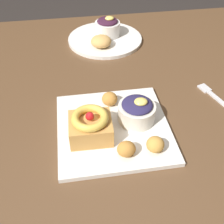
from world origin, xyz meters
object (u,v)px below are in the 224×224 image
(fork, at_px, (213,95))
(fritter_back, at_px, (110,99))
(back_ramekin, at_px, (108,27))
(back_plate, at_px, (105,39))
(fritter_front, at_px, (155,144))
(berry_ramekin, at_px, (137,111))
(front_plate, at_px, (113,128))
(fritter_middle, at_px, (126,149))
(cake_slice, at_px, (90,126))
(back_pastry, at_px, (101,41))

(fork, bearing_deg, fritter_back, 73.50)
(back_ramekin, bearing_deg, back_plate, -124.95)
(fritter_front, distance_m, fork, 0.28)
(fritter_back, bearing_deg, berry_ramekin, -50.56)
(back_ramekin, relative_size, fork, 0.72)
(front_plate, bearing_deg, fritter_middle, -81.24)
(cake_slice, bearing_deg, back_pastry, 79.51)
(berry_ramekin, bearing_deg, back_plate, 92.30)
(cake_slice, height_order, fork, cake_slice)
(fritter_back, distance_m, back_pastry, 0.31)
(fritter_back, height_order, back_ramekin, back_ramekin)
(fritter_front, xyz_separation_m, fork, (0.22, 0.17, -0.03))
(back_pastry, xyz_separation_m, fork, (0.28, -0.30, -0.03))
(back_plate, bearing_deg, front_plate, -95.34)
(cake_slice, distance_m, fritter_back, 0.12)
(back_ramekin, bearing_deg, fritter_back, -97.47)
(cake_slice, distance_m, fork, 0.37)
(fork, bearing_deg, cake_slice, 90.02)
(front_plate, xyz_separation_m, fork, (0.30, 0.09, -0.00))
(front_plate, relative_size, fritter_front, 6.74)
(berry_ramekin, bearing_deg, cake_slice, -161.95)
(back_ramekin, bearing_deg, fritter_front, -87.44)
(back_pastry, bearing_deg, fork, -47.69)
(cake_slice, bearing_deg, fork, 17.42)
(fritter_front, bearing_deg, fritter_back, 114.04)
(front_plate, xyz_separation_m, berry_ramekin, (0.06, 0.01, 0.04))
(berry_ramekin, relative_size, back_plate, 0.34)
(front_plate, xyz_separation_m, back_plate, (0.04, 0.45, 0.00))
(back_plate, xyz_separation_m, fork, (0.25, -0.36, -0.00))
(cake_slice, bearing_deg, back_plate, 78.29)
(fork, bearing_deg, fritter_front, 111.27)
(back_pastry, bearing_deg, back_ramekin, 66.66)
(back_plate, bearing_deg, back_pastry, -109.59)
(back_ramekin, bearing_deg, fritter_middle, -94.13)
(fritter_front, xyz_separation_m, fritter_back, (-0.08, 0.17, 0.00))
(front_plate, distance_m, fritter_front, 0.12)
(fritter_front, bearing_deg, back_ramekin, 92.56)
(berry_ramekin, distance_m, back_pastry, 0.38)
(front_plate, distance_m, fritter_back, 0.09)
(front_plate, bearing_deg, fritter_back, 87.49)
(back_ramekin, distance_m, fork, 0.45)
(back_plate, bearing_deg, cake_slice, -101.71)
(fritter_front, distance_m, fritter_middle, 0.07)
(back_ramekin, relative_size, back_pastry, 1.29)
(front_plate, xyz_separation_m, cake_slice, (-0.06, -0.02, 0.04))
(back_plate, bearing_deg, berry_ramekin, -87.70)
(berry_ramekin, relative_size, fritter_back, 2.23)
(fork, bearing_deg, back_plate, 17.50)
(fritter_front, distance_m, back_pastry, 0.48)
(cake_slice, xyz_separation_m, back_ramekin, (0.11, 0.49, -0.00))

